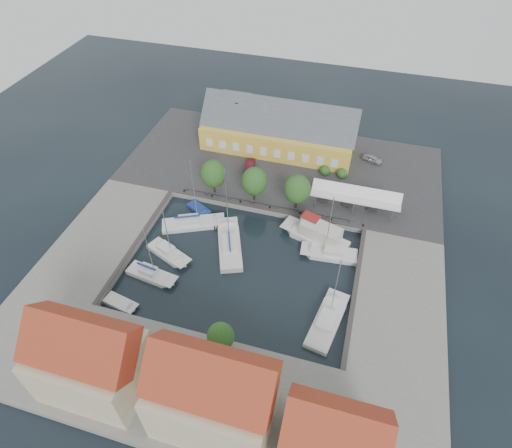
{
  "coord_description": "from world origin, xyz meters",
  "views": [
    {
      "loc": [
        13.19,
        -39.42,
        47.66
      ],
      "look_at": [
        0.0,
        6.0,
        1.5
      ],
      "focal_mm": 30.0,
      "sensor_mm": 36.0,
      "label": 1
    }
  ],
  "objects": [
    {
      "name": "quay_edge_fittings",
      "position": [
        0.02,
        4.75,
        1.06
      ],
      "size": [
        56.0,
        24.72,
        0.4
      ],
      "color": "#383533",
      "rests_on": "north_quay"
    },
    {
      "name": "center_sailboat",
      "position": [
        -2.82,
        1.49,
        0.36
      ],
      "size": [
        6.96,
        11.03,
        14.49
      ],
      "color": "silver",
      "rests_on": "ground"
    },
    {
      "name": "car_red",
      "position": [
        -5.17,
        19.87,
        1.67
      ],
      "size": [
        1.93,
        4.24,
        1.35
      ],
      "primitive_type": "imported",
      "rotation": [
        0.0,
        0.0,
        0.13
      ],
      "color": "#53131D",
      "rests_on": "north_quay"
    },
    {
      "name": "launch_nw",
      "position": [
        -10.52,
        8.14,
        0.09
      ],
      "size": [
        4.81,
        3.8,
        0.88
      ],
      "color": "navy",
      "rests_on": "ground"
    },
    {
      "name": "east_boat_c",
      "position": [
        13.45,
        -7.66,
        0.26
      ],
      "size": [
        4.66,
        9.96,
        12.15
      ],
      "color": "silver",
      "rests_on": "ground"
    },
    {
      "name": "trawler",
      "position": [
        9.52,
        6.66,
        1.02
      ],
      "size": [
        11.11,
        6.22,
        5.0
      ],
      "color": "silver",
      "rests_on": "ground"
    },
    {
      "name": "north_quay",
      "position": [
        0.0,
        23.0,
        0.5
      ],
      "size": [
        56.0,
        26.0,
        1.0
      ],
      "primitive_type": "cube",
      "color": "#2D2D30",
      "rests_on": "ground"
    },
    {
      "name": "ground",
      "position": [
        0.0,
        0.0,
        0.0
      ],
      "size": [
        140.0,
        140.0,
        0.0
      ],
      "primitive_type": "plane",
      "color": "black",
      "rests_on": "ground"
    },
    {
      "name": "west_boat_a",
      "position": [
        -10.16,
        4.37,
        0.27
      ],
      "size": [
        10.15,
        6.69,
        13.04
      ],
      "color": "silver",
      "rests_on": "ground"
    },
    {
      "name": "west_boat_c",
      "position": [
        -11.1,
        -2.45,
        0.26
      ],
      "size": [
        7.72,
        5.08,
        10.23
      ],
      "color": "silver",
      "rests_on": "ground"
    },
    {
      "name": "townhouses",
      "position": [
        1.93,
        -23.24,
        5.82
      ],
      "size": [
        36.3,
        8.5,
        12.0
      ],
      "color": "beige",
      "rests_on": "south_bank"
    },
    {
      "name": "tent_canopy",
      "position": [
        14.0,
        14.5,
        3.68
      ],
      "size": [
        14.0,
        4.0,
        2.83
      ],
      "color": "white",
      "rests_on": "north_quay"
    },
    {
      "name": "west_quay",
      "position": [
        -22.0,
        -2.0,
        0.5
      ],
      "size": [
        12.0,
        24.0,
        1.0
      ],
      "primitive_type": "cube",
      "color": "slate",
      "rests_on": "ground"
    },
    {
      "name": "launch_sw",
      "position": [
        -13.56,
        -12.37,
        0.09
      ],
      "size": [
        5.12,
        2.73,
        0.98
      ],
      "color": "silver",
      "rests_on": "ground"
    },
    {
      "name": "warehouse",
      "position": [
        -2.6,
        28.36,
        4.43
      ],
      "size": [
        28.56,
        14.0,
        9.55
      ],
      "color": "gold",
      "rests_on": "north_quay"
    },
    {
      "name": "east_quay",
      "position": [
        22.0,
        -2.0,
        0.5
      ],
      "size": [
        12.0,
        24.0,
        1.0
      ],
      "primitive_type": "cube",
      "color": "slate",
      "rests_on": "ground"
    },
    {
      "name": "quay_trees",
      "position": [
        -2.0,
        12.0,
        4.88
      ],
      "size": [
        18.2,
        4.2,
        6.3
      ],
      "color": "black",
      "rests_on": "north_quay"
    },
    {
      "name": "south_bank",
      "position": [
        0.0,
        -21.0,
        0.5
      ],
      "size": [
        56.0,
        14.0,
        1.0
      ],
      "primitive_type": "cube",
      "color": "slate",
      "rests_on": "ground"
    },
    {
      "name": "car_silver",
      "position": [
        15.77,
        28.21,
        1.63
      ],
      "size": [
        3.96,
        2.59,
        1.25
      ],
      "primitive_type": "imported",
      "rotation": [
        0.0,
        0.0,
        1.24
      ],
      "color": "#B0B3B8",
      "rests_on": "north_quay"
    },
    {
      "name": "east_boat_a",
      "position": [
        12.02,
        4.17,
        0.26
      ],
      "size": [
        8.59,
        3.46,
        11.86
      ],
      "color": "silver",
      "rests_on": "ground"
    },
    {
      "name": "west_boat_d",
      "position": [
        -11.75,
        -6.89,
        0.27
      ],
      "size": [
        7.82,
        3.35,
        10.3
      ],
      "color": "silver",
      "rests_on": "ground"
    }
  ]
}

